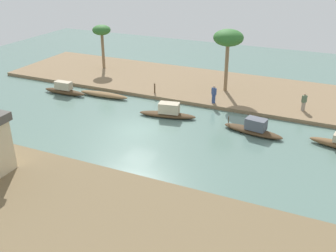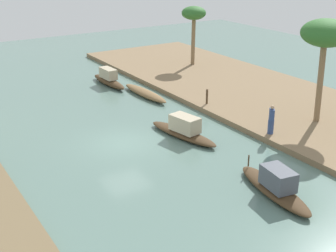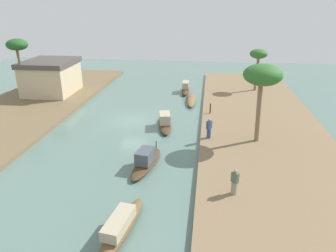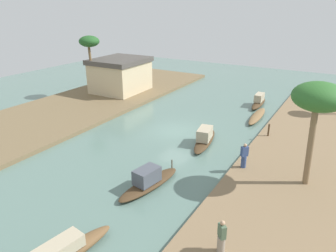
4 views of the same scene
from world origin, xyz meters
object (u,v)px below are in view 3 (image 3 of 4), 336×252
(palm_tree_right_tall, at_px, (17,47))
(riverside_building, at_px, (51,76))
(sampan_near_left_bank, at_px, (146,161))
(palm_tree_left_far, at_px, (258,56))
(person_on_near_bank, at_px, (209,129))
(person_by_mooring, at_px, (234,183))
(mooring_post, at_px, (210,108))
(sampan_midstream, at_px, (191,100))
(sampan_with_tall_canopy, at_px, (186,88))
(sampan_downstream_large, at_px, (121,227))
(sampan_open_hull, at_px, (165,122))
(palm_tree_left_near, at_px, (263,76))

(palm_tree_right_tall, bearing_deg, riverside_building, -32.19)
(sampan_near_left_bank, height_order, palm_tree_left_far, palm_tree_left_far)
(person_on_near_bank, relative_size, person_by_mooring, 1.05)
(mooring_post, bearing_deg, palm_tree_left_far, -30.32)
(palm_tree_left_far, bearing_deg, sampan_near_left_bank, 154.03)
(person_by_mooring, bearing_deg, sampan_midstream, 144.98)
(sampan_with_tall_canopy, height_order, sampan_downstream_large, sampan_with_tall_canopy)
(sampan_midstream, distance_m, mooring_post, 5.07)
(sampan_open_hull, bearing_deg, person_on_near_bank, -135.67)
(person_by_mooring, height_order, mooring_post, person_by_mooring)
(person_on_near_bank, bearing_deg, palm_tree_left_far, 18.49)
(sampan_near_left_bank, bearing_deg, riverside_building, 51.94)
(palm_tree_left_near, xyz_separation_m, palm_tree_left_far, (15.50, -1.89, -0.92))
(sampan_open_hull, distance_m, person_by_mooring, 11.91)
(sampan_midstream, xyz_separation_m, palm_tree_left_far, (4.87, -7.65, 4.36))
(sampan_midstream, bearing_deg, sampan_with_tall_canopy, 11.37)
(sampan_with_tall_canopy, relative_size, sampan_near_left_bank, 0.95)
(palm_tree_left_near, height_order, palm_tree_right_tall, palm_tree_right_tall)
(sampan_near_left_bank, height_order, riverside_building, riverside_building)
(palm_tree_right_tall, bearing_deg, sampan_with_tall_canopy, -70.02)
(palm_tree_left_near, bearing_deg, mooring_post, 30.72)
(sampan_midstream, xyz_separation_m, riverside_building, (0.46, 16.78, 2.09))
(sampan_open_hull, distance_m, riverside_building, 17.10)
(sampan_near_left_bank, bearing_deg, person_on_near_bank, -32.77)
(riverside_building, bearing_deg, sampan_downstream_large, -148.29)
(sampan_midstream, bearing_deg, palm_tree_right_tall, 95.16)
(sampan_midstream, relative_size, riverside_building, 0.81)
(sampan_near_left_bank, xyz_separation_m, palm_tree_left_near, (4.70, -7.95, 5.06))
(palm_tree_left_far, bearing_deg, sampan_downstream_large, 160.14)
(sampan_downstream_large, bearing_deg, palm_tree_left_far, -11.20)
(sampan_with_tall_canopy, xyz_separation_m, mooring_post, (-8.55, -3.11, 0.37))
(person_on_near_bank, relative_size, mooring_post, 1.66)
(sampan_open_hull, bearing_deg, palm_tree_right_tall, 61.38)
(person_by_mooring, bearing_deg, sampan_with_tall_canopy, 145.45)
(sampan_near_left_bank, bearing_deg, palm_tree_left_near, -50.17)
(sampan_midstream, xyz_separation_m, sampan_downstream_large, (-22.13, 2.10, 0.20))
(sampan_open_hull, height_order, palm_tree_left_near, palm_tree_left_near)
(person_by_mooring, height_order, palm_tree_right_tall, palm_tree_right_tall)
(person_by_mooring, relative_size, palm_tree_left_near, 0.26)
(sampan_open_hull, height_order, palm_tree_left_far, palm_tree_left_far)
(sampan_near_left_bank, bearing_deg, sampan_downstream_large, -170.02)
(sampan_with_tall_canopy, xyz_separation_m, palm_tree_left_far, (0.86, -8.62, 4.13))
(sampan_open_hull, distance_m, palm_tree_left_near, 9.63)
(person_on_near_bank, relative_size, palm_tree_left_near, 0.27)
(sampan_downstream_large, xyz_separation_m, palm_tree_left_near, (11.50, -7.86, 5.07))
(person_on_near_bank, distance_m, person_by_mooring, 7.89)
(sampan_midstream, relative_size, sampan_downstream_large, 1.00)
(sampan_with_tall_canopy, relative_size, mooring_post, 4.66)
(person_on_near_bank, xyz_separation_m, palm_tree_right_tall, (8.23, 20.63, 5.03))
(sampan_near_left_bank, bearing_deg, palm_tree_left_far, -16.74)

